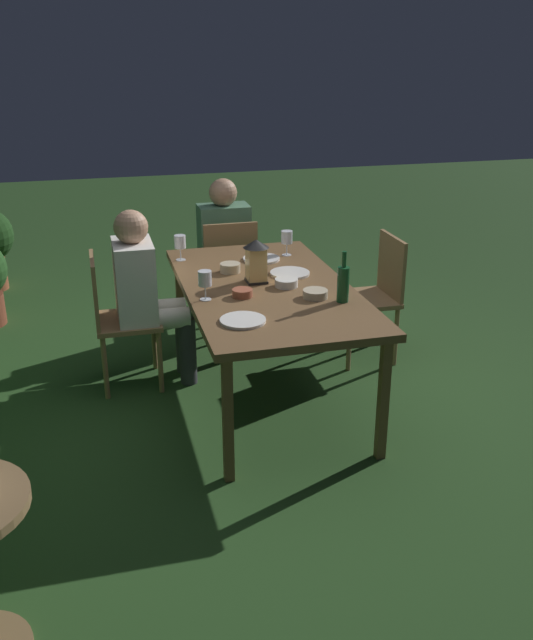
{
  "coord_description": "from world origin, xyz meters",
  "views": [
    {
      "loc": [
        -3.82,
        1.0,
        2.1
      ],
      "look_at": [
        0.0,
        0.0,
        0.52
      ],
      "focal_mm": 39.38,
      "sensor_mm": 36.0,
      "label": 1
    }
  ],
  "objects_px": {
    "wine_glass_b": "(180,243)",
    "wine_glass_c": "(287,238)",
    "green_bottle_on_table": "(343,283)",
    "bowl_olives": "(286,282)",
    "chair_side_right_b": "(116,315)",
    "bowl_salad": "(230,267)",
    "wine_glass_a": "(205,280)",
    "bowl_dip": "(242,293)",
    "dining_table": "(267,294)",
    "plate_a": "(243,320)",
    "plate_b": "(290,273)",
    "chair_side_left_b": "(374,291)",
    "person_in_green": "(223,243)",
    "bowl_bread": "(315,294)",
    "person_in_cream": "(146,290)",
    "chair_head_far": "(228,270)",
    "plate_c": "(261,259)",
    "lantern_centerpiece": "(256,259)"
  },
  "relations": [
    {
      "from": "person_in_cream",
      "to": "plate_c",
      "type": "distance_m",
      "value": 0.8
    },
    {
      "from": "dining_table",
      "to": "bowl_bread",
      "type": "relative_size",
      "value": 12.73
    },
    {
      "from": "chair_head_far",
      "to": "wine_glass_c",
      "type": "xyz_separation_m",
      "value": [
        -0.57,
        -0.29,
        0.37
      ]
    },
    {
      "from": "chair_head_far",
      "to": "dining_table",
      "type": "bearing_deg",
      "value": 180.0
    },
    {
      "from": "wine_glass_c",
      "to": "chair_head_far",
      "type": "bearing_deg",
      "value": 26.92
    },
    {
      "from": "person_in_green",
      "to": "plate_a",
      "type": "height_order",
      "value": "person_in_green"
    },
    {
      "from": "plate_a",
      "to": "bowl_olives",
      "type": "bearing_deg",
      "value": -37.87
    },
    {
      "from": "chair_side_left_b",
      "to": "dining_table",
      "type": "bearing_deg",
      "value": 114.83
    },
    {
      "from": "dining_table",
      "to": "green_bottle_on_table",
      "type": "height_order",
      "value": "green_bottle_on_table"
    },
    {
      "from": "bowl_dip",
      "to": "dining_table",
      "type": "bearing_deg",
      "value": -49.2
    },
    {
      "from": "dining_table",
      "to": "wine_glass_a",
      "type": "bearing_deg",
      "value": 111.28
    },
    {
      "from": "green_bottle_on_table",
      "to": "bowl_olives",
      "type": "relative_size",
      "value": 2.12
    },
    {
      "from": "person_in_cream",
      "to": "bowl_dip",
      "type": "bearing_deg",
      "value": -138.48
    },
    {
      "from": "bowl_olives",
      "to": "bowl_dip",
      "type": "distance_m",
      "value": 0.31
    },
    {
      "from": "person_in_green",
      "to": "plate_b",
      "type": "height_order",
      "value": "person_in_green"
    },
    {
      "from": "wine_glass_a",
      "to": "chair_head_far",
      "type": "bearing_deg",
      "value": -16.83
    },
    {
      "from": "chair_head_far",
      "to": "green_bottle_on_table",
      "type": "xyz_separation_m",
      "value": [
        -1.53,
        -0.34,
        0.36
      ]
    },
    {
      "from": "bowl_salad",
      "to": "bowl_dip",
      "type": "relative_size",
      "value": 1.1
    },
    {
      "from": "chair_side_right_b",
      "to": "person_in_cream",
      "type": "relative_size",
      "value": 0.76
    },
    {
      "from": "bowl_olives",
      "to": "bowl_salad",
      "type": "relative_size",
      "value": 1.07
    },
    {
      "from": "plate_a",
      "to": "bowl_olives",
      "type": "height_order",
      "value": "bowl_olives"
    },
    {
      "from": "plate_a",
      "to": "bowl_dip",
      "type": "relative_size",
      "value": 2.07
    },
    {
      "from": "wine_glass_b",
      "to": "bowl_olives",
      "type": "bearing_deg",
      "value": -142.68
    },
    {
      "from": "green_bottle_on_table",
      "to": "wine_glass_c",
      "type": "relative_size",
      "value": 1.72
    },
    {
      "from": "chair_side_right_b",
      "to": "wine_glass_c",
      "type": "xyz_separation_m",
      "value": [
        0.17,
        -1.17,
        0.37
      ]
    },
    {
      "from": "chair_side_right_b",
      "to": "wine_glass_c",
      "type": "height_order",
      "value": "wine_glass_c"
    },
    {
      "from": "chair_side_left_b",
      "to": "chair_side_right_b",
      "type": "xyz_separation_m",
      "value": [
        0.0,
        1.75,
        0.0
      ]
    },
    {
      "from": "chair_side_right_b",
      "to": "plate_a",
      "type": "relative_size",
      "value": 3.62
    },
    {
      "from": "person_in_green",
      "to": "wine_glass_a",
      "type": "bearing_deg",
      "value": 165.26
    },
    {
      "from": "dining_table",
      "to": "bowl_olives",
      "type": "height_order",
      "value": "bowl_olives"
    },
    {
      "from": "person_in_cream",
      "to": "plate_a",
      "type": "height_order",
      "value": "person_in_cream"
    },
    {
      "from": "chair_head_far",
      "to": "wine_glass_a",
      "type": "relative_size",
      "value": 5.15
    },
    {
      "from": "bowl_bread",
      "to": "chair_side_left_b",
      "type": "bearing_deg",
      "value": -44.16
    },
    {
      "from": "plate_b",
      "to": "green_bottle_on_table",
      "type": "bearing_deg",
      "value": -165.1
    },
    {
      "from": "person_in_cream",
      "to": "wine_glass_a",
      "type": "bearing_deg",
      "value": -152.84
    },
    {
      "from": "green_bottle_on_table",
      "to": "bowl_dip",
      "type": "distance_m",
      "value": 0.57
    },
    {
      "from": "chair_side_left_b",
      "to": "wine_glass_c",
      "type": "distance_m",
      "value": 0.71
    },
    {
      "from": "dining_table",
      "to": "bowl_bread",
      "type": "xyz_separation_m",
      "value": [
        -0.28,
        -0.21,
        0.08
      ]
    },
    {
      "from": "chair_side_right_b",
      "to": "bowl_salad",
      "type": "bearing_deg",
      "value": -97.95
    },
    {
      "from": "wine_glass_b",
      "to": "wine_glass_c",
      "type": "relative_size",
      "value": 1.0
    },
    {
      "from": "plate_b",
      "to": "bowl_salad",
      "type": "bearing_deg",
      "value": 69.04
    },
    {
      "from": "chair_side_right_b",
      "to": "wine_glass_a",
      "type": "bearing_deg",
      "value": -139.22
    },
    {
      "from": "person_in_cream",
      "to": "plate_a",
      "type": "bearing_deg",
      "value": -156.06
    },
    {
      "from": "chair_side_right_b",
      "to": "wine_glass_a",
      "type": "distance_m",
      "value": 0.83
    },
    {
      "from": "wine_glass_a",
      "to": "wine_glass_b",
      "type": "height_order",
      "value": "same"
    },
    {
      "from": "chair_head_far",
      "to": "bowl_olives",
      "type": "distance_m",
      "value": 1.24
    },
    {
      "from": "wine_glass_b",
      "to": "plate_b",
      "type": "distance_m",
      "value": 0.78
    },
    {
      "from": "bowl_bread",
      "to": "bowl_olives",
      "type": "bearing_deg",
      "value": 24.47
    },
    {
      "from": "chair_side_left_b",
      "to": "plate_b",
      "type": "xyz_separation_m",
      "value": [
        -0.24,
        0.68,
        0.26
      ]
    },
    {
      "from": "lantern_centerpiece",
      "to": "bowl_salad",
      "type": "xyz_separation_m",
      "value": [
        0.23,
        0.11,
        -0.12
      ]
    }
  ]
}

